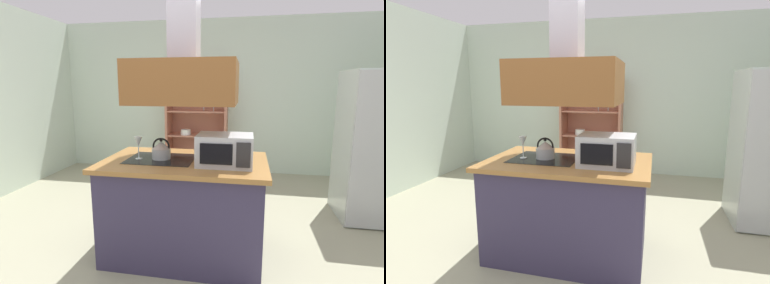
# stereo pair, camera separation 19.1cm
# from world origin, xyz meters

# --- Properties ---
(ground_plane) EXTENTS (7.80, 7.80, 0.00)m
(ground_plane) POSITION_xyz_m (0.00, 0.00, 0.00)
(ground_plane) COLOR #9E9C80
(wall_back) EXTENTS (6.00, 0.12, 2.70)m
(wall_back) POSITION_xyz_m (0.00, 3.00, 1.35)
(wall_back) COLOR silver
(wall_back) RESTS_ON ground
(kitchen_island) EXTENTS (1.46, 0.94, 0.90)m
(kitchen_island) POSITION_xyz_m (-0.07, 0.10, 0.45)
(kitchen_island) COLOR #352F4C
(kitchen_island) RESTS_ON ground
(range_hood) EXTENTS (0.90, 0.70, 1.30)m
(range_hood) POSITION_xyz_m (-0.07, 0.10, 1.71)
(range_hood) COLOR brown
(dish_cabinet) EXTENTS (1.07, 0.40, 1.71)m
(dish_cabinet) POSITION_xyz_m (-0.42, 2.78, 0.75)
(dish_cabinet) COLOR #B67157
(dish_cabinet) RESTS_ON ground
(kettle) EXTENTS (0.17, 0.17, 0.19)m
(kettle) POSITION_xyz_m (-0.29, 0.10, 0.98)
(kettle) COLOR #B6BEC1
(kettle) RESTS_ON kitchen_island
(cutting_board) EXTENTS (0.35, 0.25, 0.02)m
(cutting_board) POSITION_xyz_m (0.23, 0.35, 0.91)
(cutting_board) COLOR tan
(cutting_board) RESTS_ON kitchen_island
(microwave) EXTENTS (0.46, 0.35, 0.26)m
(microwave) POSITION_xyz_m (0.29, -0.00, 1.03)
(microwave) COLOR #B7BABF
(microwave) RESTS_ON kitchen_island
(wine_glass_on_counter) EXTENTS (0.08, 0.08, 0.21)m
(wine_glass_on_counter) POSITION_xyz_m (-0.49, 0.06, 1.05)
(wine_glass_on_counter) COLOR silver
(wine_glass_on_counter) RESTS_ON kitchen_island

